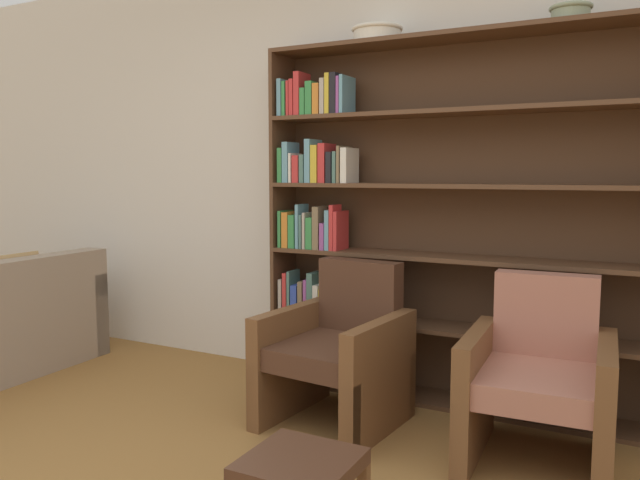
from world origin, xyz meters
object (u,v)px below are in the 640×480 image
(bookshelf, at_px, (424,224))
(armchair_cushioned, at_px, (539,381))
(footstool, at_px, (300,471))
(bowl_copper, at_px, (377,34))
(armchair_leather, at_px, (339,352))
(bowl_olive, at_px, (571,13))

(bookshelf, height_order, armchair_cushioned, bookshelf)
(bookshelf, xyz_separation_m, footstool, (0.06, -1.58, -0.80))
(bowl_copper, height_order, armchair_cushioned, bowl_copper)
(bookshelf, distance_m, armchair_cushioned, 1.13)
(armchair_leather, bearing_deg, bowl_olive, -147.43)
(armchair_cushioned, bearing_deg, bowl_olive, -94.15)
(bowl_copper, bearing_deg, bowl_olive, 0.00)
(armchair_leather, relative_size, armchair_cushioned, 1.00)
(footstool, bearing_deg, bookshelf, 92.22)
(bowl_olive, height_order, footstool, bowl_olive)
(bowl_copper, distance_m, armchair_cushioned, 2.11)
(armchair_leather, bearing_deg, bowl_copper, -82.86)
(bowl_copper, bearing_deg, armchair_cushioned, -26.82)
(bookshelf, distance_m, footstool, 1.77)
(armchair_cushioned, distance_m, footstool, 1.25)
(bowl_copper, xyz_separation_m, armchair_leather, (0.01, -0.53, -1.76))
(bowl_olive, bearing_deg, armchair_leather, -153.18)
(bookshelf, bearing_deg, armchair_cushioned, -36.37)
(bowl_copper, bearing_deg, bookshelf, 3.94)
(bookshelf, bearing_deg, bowl_olive, -1.56)
(bowl_olive, height_order, armchair_cushioned, bowl_olive)
(bowl_copper, relative_size, bowl_olive, 1.41)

